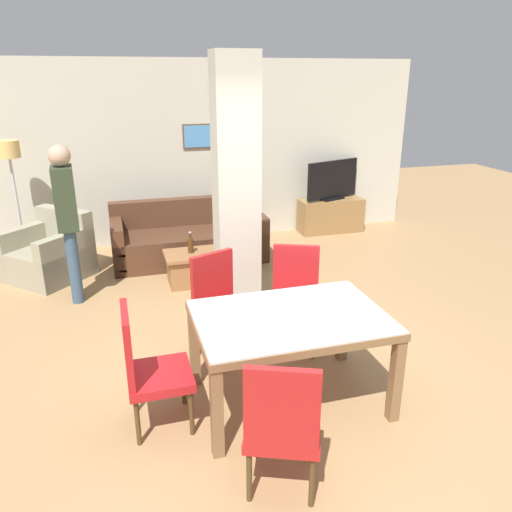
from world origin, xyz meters
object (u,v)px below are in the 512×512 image
at_px(standing_person, 67,213).
at_px(sofa, 189,240).
at_px(dining_table, 290,334).
at_px(coffee_table, 196,267).
at_px(dining_chair_near_left, 282,423).
at_px(tv_screen, 332,181).
at_px(dining_chair_far_left, 220,303).
at_px(armchair, 50,255).
at_px(dining_chair_head_left, 147,366).
at_px(bottle, 191,245).
at_px(tv_stand, 331,215).
at_px(dining_chair_far_right, 295,295).
at_px(floor_lamp, 10,162).

bearing_deg(standing_person, sofa, 120.46).
distance_m(dining_table, coffee_table, 2.63).
height_order(dining_table, dining_chair_near_left, dining_chair_near_left).
xyz_separation_m(sofa, tv_screen, (2.46, 0.63, 0.58)).
distance_m(dining_chair_near_left, coffee_table, 3.46).
bearing_deg(sofa, dining_chair_far_left, 87.42).
bearing_deg(tv_screen, standing_person, 3.41).
bearing_deg(armchair, standing_person, 157.20).
bearing_deg(standing_person, dining_chair_head_left, 10.50).
distance_m(dining_chair_far_left, bottle, 1.74).
bearing_deg(tv_stand, sofa, -165.68).
bearing_deg(sofa, tv_screen, -165.68).
distance_m(tv_stand, tv_screen, 0.58).
distance_m(dining_chair_far_right, floor_lamp, 4.25).
relative_size(dining_chair_head_left, tv_screen, 0.99).
bearing_deg(armchair, dining_chair_far_right, 178.97).
bearing_deg(dining_chair_head_left, dining_chair_far_left, 139.86).
bearing_deg(dining_chair_near_left, coffee_table, 111.58).
distance_m(dining_chair_head_left, standing_person, 2.63).
bearing_deg(dining_chair_far_right, bottle, -44.97).
bearing_deg(armchair, floor_lamp, -12.68).
xyz_separation_m(floor_lamp, standing_person, (0.73, -1.42, -0.36)).
xyz_separation_m(dining_table, standing_person, (-1.71, 2.50, 0.44)).
relative_size(dining_chair_head_left, floor_lamp, 0.57).
xyz_separation_m(dining_chair_near_left, tv_stand, (2.58, 4.98, -0.24)).
relative_size(dining_chair_far_right, bottle, 3.63).
height_order(dining_chair_far_left, tv_screen, tv_screen).
distance_m(dining_chair_near_left, dining_chair_far_right, 1.86).
bearing_deg(dining_chair_far_right, coffee_table, -46.38).
relative_size(bottle, floor_lamp, 0.16).
bearing_deg(armchair, dining_chair_near_left, 156.61).
bearing_deg(dining_chair_far_left, bottle, -112.97).
xyz_separation_m(dining_chair_far_left, tv_stand, (2.58, 3.26, -0.24)).
bearing_deg(dining_table, dining_chair_near_left, -112.67).
relative_size(dining_chair_head_left, bottle, 3.63).
xyz_separation_m(armchair, coffee_table, (1.76, -0.72, -0.08)).
bearing_deg(standing_person, dining_chair_far_left, 36.06).
relative_size(dining_table, dining_chair_far_left, 1.51).
relative_size(dining_table, tv_screen, 1.49).
height_order(coffee_table, floor_lamp, floor_lamp).
bearing_deg(dining_chair_near_left, tv_stand, 85.28).
relative_size(armchair, coffee_table, 1.57).
relative_size(dining_chair_near_left, bottle, 3.63).
relative_size(dining_chair_far_right, tv_stand, 0.92).
xyz_separation_m(sofa, bottle, (-0.11, -0.89, 0.23)).
bearing_deg(dining_table, floor_lamp, 121.93).
xyz_separation_m(dining_chair_head_left, floor_lamp, (-1.35, 3.92, 0.89)).
xyz_separation_m(sofa, coffee_table, (-0.05, -0.90, -0.07)).
bearing_deg(dining_table, dining_chair_far_right, 67.04).
xyz_separation_m(bottle, tv_screen, (2.57, 1.52, 0.35)).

